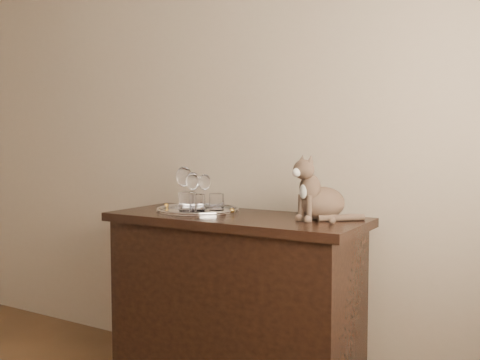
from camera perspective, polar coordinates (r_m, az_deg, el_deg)
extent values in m
cube|color=tan|center=(3.06, -7.21, 7.05)|extent=(4.00, 0.10, 2.70)
cylinder|color=silver|center=(2.62, -4.51, -3.30)|extent=(0.40, 0.40, 0.01)
cylinder|color=white|center=(2.53, -4.64, -2.49)|extent=(0.08, 0.08, 0.08)
cylinder|color=silver|center=(2.53, -5.61, -2.39)|extent=(0.08, 0.08, 0.09)
cylinder|color=silver|center=(2.60, -2.52, -2.35)|extent=(0.07, 0.07, 0.08)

